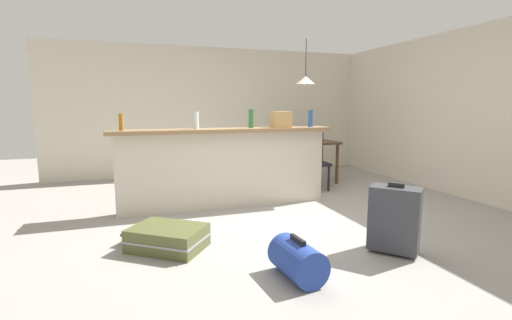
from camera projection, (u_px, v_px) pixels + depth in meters
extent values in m
cube|color=gray|center=(273.00, 215.00, 4.64)|extent=(13.00, 13.00, 0.05)
cube|color=beige|center=(219.00, 112.00, 7.31)|extent=(6.60, 0.10, 2.50)
cube|color=beige|center=(448.00, 113.00, 5.67)|extent=(0.10, 6.00, 2.50)
cube|color=beige|center=(225.00, 170.00, 4.87)|extent=(2.80, 0.20, 1.02)
cube|color=#93704C|center=(225.00, 130.00, 4.79)|extent=(2.96, 0.40, 0.05)
cylinder|color=#9E661E|center=(121.00, 122.00, 4.40)|extent=(0.06, 0.06, 0.20)
cylinder|color=silver|center=(196.00, 120.00, 4.64)|extent=(0.07, 0.07, 0.22)
cylinder|color=#2D6B38|center=(251.00, 118.00, 4.91)|extent=(0.07, 0.07, 0.25)
cylinder|color=#284C89|center=(311.00, 118.00, 5.15)|extent=(0.07, 0.07, 0.24)
cube|color=tan|center=(281.00, 119.00, 5.01)|extent=(0.26, 0.18, 0.22)
cube|color=#4C331E|center=(304.00, 142.00, 6.48)|extent=(1.10, 0.80, 0.04)
cylinder|color=#4C331E|center=(286.00, 167.00, 6.06)|extent=(0.06, 0.06, 0.70)
cylinder|color=#4C331E|center=(337.00, 164.00, 6.36)|extent=(0.06, 0.06, 0.70)
cylinder|color=#4C331E|center=(271.00, 161.00, 6.70)|extent=(0.06, 0.06, 0.70)
cylinder|color=#4C331E|center=(319.00, 159.00, 7.00)|extent=(0.06, 0.06, 0.70)
cube|color=black|center=(316.00, 164.00, 5.90)|extent=(0.43, 0.43, 0.04)
cube|color=black|center=(312.00, 147.00, 6.03)|extent=(0.40, 0.06, 0.48)
cylinder|color=black|center=(310.00, 180.00, 5.74)|extent=(0.04, 0.04, 0.41)
cylinder|color=black|center=(329.00, 179.00, 5.81)|extent=(0.04, 0.04, 0.41)
cylinder|color=black|center=(303.00, 176.00, 6.04)|extent=(0.04, 0.04, 0.41)
cylinder|color=black|center=(320.00, 175.00, 6.12)|extent=(0.04, 0.04, 0.41)
cube|color=black|center=(292.00, 154.00, 7.09)|extent=(0.48, 0.48, 0.04)
cube|color=black|center=(298.00, 142.00, 6.90)|extent=(0.40, 0.13, 0.48)
cylinder|color=black|center=(294.00, 164.00, 7.34)|extent=(0.04, 0.04, 0.41)
cylinder|color=black|center=(281.00, 165.00, 7.18)|extent=(0.04, 0.04, 0.41)
cylinder|color=black|center=(304.00, 166.00, 7.07)|extent=(0.04, 0.04, 0.41)
cylinder|color=black|center=(291.00, 167.00, 6.91)|extent=(0.04, 0.04, 0.41)
cylinder|color=black|center=(306.00, 58.00, 6.18)|extent=(0.01, 0.01, 0.65)
cone|color=white|center=(306.00, 80.00, 6.23)|extent=(0.34, 0.34, 0.14)
sphere|color=white|center=(305.00, 85.00, 6.25)|extent=(0.07, 0.07, 0.07)
cube|color=#51562D|center=(168.00, 238.00, 3.48)|extent=(0.83, 0.79, 0.22)
cube|color=gray|center=(168.00, 238.00, 3.48)|extent=(0.85, 0.81, 0.02)
cube|color=#2D2D33|center=(132.00, 233.00, 3.60)|extent=(0.22, 0.23, 0.02)
cylinder|color=#233D93|center=(297.00, 260.00, 2.88)|extent=(0.35, 0.51, 0.30)
cube|color=black|center=(298.00, 240.00, 2.85)|extent=(0.05, 0.20, 0.04)
cube|color=#38383D|center=(394.00, 219.00, 3.35)|extent=(0.47, 0.49, 0.60)
cylinder|color=black|center=(414.00, 253.00, 3.30)|extent=(0.06, 0.06, 0.06)
cylinder|color=black|center=(372.00, 246.00, 3.49)|extent=(0.06, 0.06, 0.06)
cube|color=#232328|center=(396.00, 185.00, 3.31)|extent=(0.12, 0.13, 0.04)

